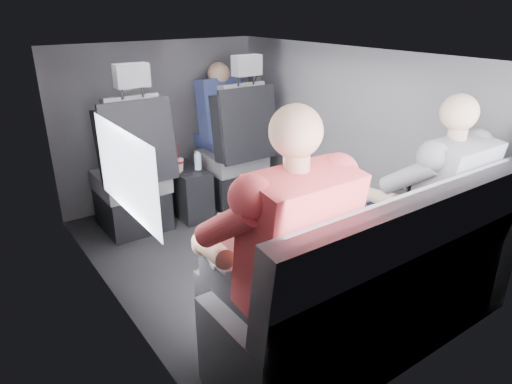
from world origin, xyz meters
TOP-DOWN VIEW (x-y plane):
  - floor at (0.00, 0.00)m, footprint 2.60×2.60m
  - ceiling at (0.00, 0.00)m, footprint 2.60×2.60m
  - panel_left at (-0.90, 0.00)m, footprint 0.02×2.60m
  - panel_right at (0.90, 0.00)m, footprint 0.02×2.60m
  - panel_front at (0.00, 1.30)m, footprint 1.80×0.02m
  - panel_back at (0.00, -1.30)m, footprint 1.80×0.02m
  - side_window at (-0.88, -0.30)m, footprint 0.02×0.75m
  - seatbelt at (0.45, 0.67)m, footprint 0.35×0.11m
  - front_seat_left at (-0.45, 0.84)m, footprint 0.52×0.58m
  - front_seat_right at (0.45, 0.84)m, footprint 0.52×0.58m
  - center_console at (0.00, 0.88)m, footprint 0.24×0.48m
  - rear_bench at (0.00, -1.06)m, footprint 1.60×0.57m
  - soda_cup at (-0.08, 0.83)m, footprint 0.08×0.08m
  - water_bottle at (0.06, 0.77)m, footprint 0.05×0.05m
  - laptop_white at (-0.53, -0.78)m, footprint 0.39×0.39m
  - laptop_black at (0.54, -0.84)m, footprint 0.35×0.32m
  - passenger_rear_left at (-0.52, -0.97)m, footprint 0.55×0.66m
  - passenger_rear_right at (0.49, -0.97)m, footprint 0.51×0.63m
  - passenger_front_right at (0.46, 1.10)m, footprint 0.38×0.38m

SIDE VIEW (x-z plane):
  - floor at x=0.00m, z-range 0.00..0.00m
  - center_console at x=0.00m, z-range 0.00..0.41m
  - rear_bench at x=0.00m, z-range -0.15..0.77m
  - front_seat_left at x=-0.45m, z-range -0.23..1.03m
  - front_seat_right at x=0.45m, z-range -0.23..1.03m
  - soda_cup at x=-0.08m, z-range 0.34..0.58m
  - water_bottle at x=0.06m, z-range 0.39..0.55m
  - passenger_rear_right at x=0.49m, z-range 0.02..1.25m
  - laptop_black at x=0.54m, z-range 0.51..0.76m
  - laptop_white at x=-0.53m, z-range 0.51..0.76m
  - passenger_rear_left at x=-0.52m, z-range 0.01..1.31m
  - panel_left at x=-0.90m, z-range 0.00..1.35m
  - panel_right at x=0.90m, z-range 0.00..1.35m
  - panel_front at x=0.00m, z-range 0.00..1.35m
  - panel_back at x=0.00m, z-range 0.00..1.35m
  - passenger_front_right at x=0.46m, z-range 0.37..1.11m
  - seatbelt at x=0.45m, z-range 0.50..1.10m
  - side_window at x=-0.88m, z-range 0.69..1.11m
  - ceiling at x=0.00m, z-range 1.35..1.35m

